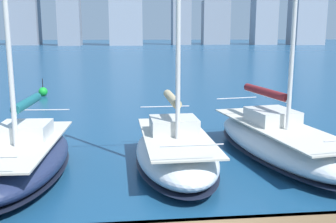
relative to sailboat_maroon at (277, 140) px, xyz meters
name	(u,v)px	position (x,y,z in m)	size (l,w,h in m)	color
sailboat_maroon	(277,140)	(0.00, 0.00, 0.00)	(4.08, 8.95, 9.44)	silver
sailboat_tan	(175,150)	(4.19, 0.98, 0.01)	(2.99, 6.68, 9.99)	silver
sailboat_teal	(23,157)	(9.45, 1.20, 0.00)	(3.11, 7.16, 10.71)	navy
channel_buoy	(43,92)	(12.46, -17.21, -0.38)	(0.70, 0.70, 1.40)	green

